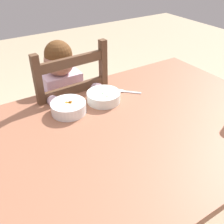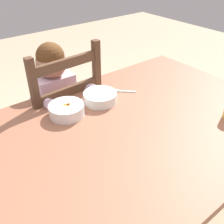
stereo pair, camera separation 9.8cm
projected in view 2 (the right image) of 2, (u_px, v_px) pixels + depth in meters
name	position (u px, v px, depth m)	size (l,w,h in m)	color
ground_plane	(125.00, 222.00, 1.57)	(8.00, 8.00, 0.00)	tan
dining_table	(128.00, 140.00, 1.22)	(1.53, 1.00, 0.73)	#905941
dining_chair	(61.00, 122.00, 1.63)	(0.44, 0.44, 0.99)	#513523
child_figure	(58.00, 99.00, 1.53)	(0.32, 0.31, 0.98)	silver
bowl_of_peas	(100.00, 97.00, 1.33)	(0.17, 0.17, 0.05)	white
bowl_of_carrots	(67.00, 110.00, 1.23)	(0.17, 0.17, 0.06)	white
spoon	(119.00, 91.00, 1.44)	(0.11, 0.11, 0.01)	silver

